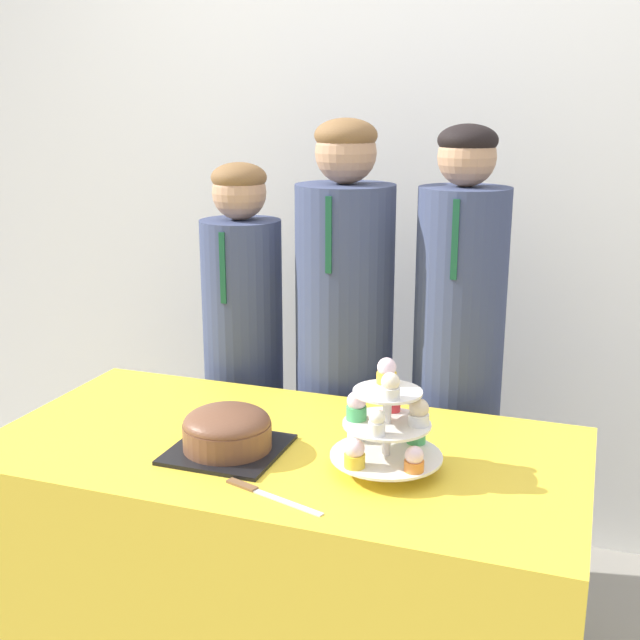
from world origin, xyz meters
name	(u,v)px	position (x,y,z in m)	size (l,w,h in m)	color
wall_back	(400,170)	(0.00, 1.50, 1.35)	(9.00, 0.06, 2.70)	silver
table	(285,577)	(0.00, 0.37, 0.38)	(1.48, 0.75, 0.75)	yellow
round_cake	(227,431)	(-0.11, 0.29, 0.81)	(0.26, 0.26, 0.11)	black
cake_knife	(257,491)	(0.04, 0.12, 0.76)	(0.26, 0.10, 0.01)	silver
cupcake_stand	(386,424)	(0.28, 0.31, 0.87)	(0.26, 0.26, 0.26)	silver
student_0	(244,385)	(-0.37, 0.94, 0.67)	(0.26, 0.26, 1.40)	#384266
student_1	(344,381)	(-0.02, 0.94, 0.73)	(0.30, 0.31, 1.54)	#384266
student_2	(456,394)	(0.33, 0.94, 0.73)	(0.27, 0.27, 1.53)	#384266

